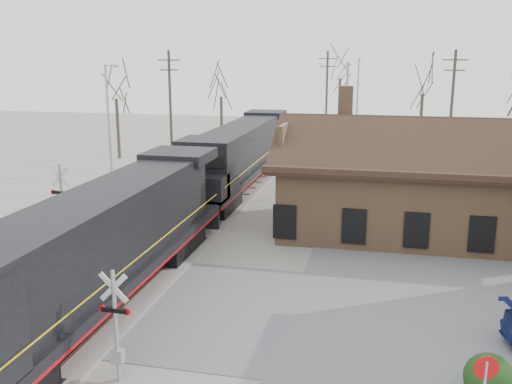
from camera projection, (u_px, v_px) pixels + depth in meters
The scene contains 21 objects.
ground at pixel (116, 299), 22.97m from camera, with size 140.00×140.00×0.00m, color #9F9A90.
road at pixel (116, 299), 22.97m from camera, with size 60.00×9.00×0.03m, color #5B5B60.
track_main at pixel (220, 205), 37.19m from camera, with size 3.40×90.00×0.24m.
track_siding at pixel (155, 201), 38.15m from camera, with size 3.40×90.00×0.24m.
depot at pixel (414, 190), 31.24m from camera, with size 15.20×9.31×7.90m.
locomotive_lead at pixel (86, 257), 20.42m from camera, with size 3.23×21.63×4.81m.
locomotive_trailing at pixel (238, 155), 41.20m from camera, with size 3.23×21.63×4.55m.
crossbuck_near at pixel (116, 329), 16.86m from camera, with size 1.01×0.26×3.53m.
crossbuck_far at pixel (63, 208), 29.07m from camera, with size 1.23×0.32×4.30m.
do_not_enter_sign at pixel (485, 380), 14.48m from camera, with size 0.65×0.19×2.21m.
hedge_a at pixel (489, 378), 16.06m from camera, with size 1.41×1.41×1.41m, color black.
streetlight_a at pixel (110, 121), 40.54m from camera, with size 0.25×2.04×8.99m.
streetlight_b at pixel (346, 121), 39.52m from camera, with size 0.25×2.04×9.14m.
streetlight_c at pixel (357, 102), 54.65m from camera, with size 0.25×2.04×9.41m.
utility_pole_a at pixel (170, 108), 48.25m from camera, with size 2.00×0.24×10.00m.
utility_pole_b at pixel (327, 96), 61.88m from camera, with size 2.00×0.24×10.03m.
utility_pole_c at pixel (451, 111), 45.90m from camera, with size 2.00×0.24×10.03m.
tree_a at pixel (116, 89), 53.09m from camera, with size 3.75×3.75×9.19m.
tree_b at pixel (221, 88), 59.87m from camera, with size 3.56×3.56×8.73m.
tree_c at pixel (340, 69), 68.32m from camera, with size 4.59×4.59×11.24m.
tree_d at pixel (423, 84), 55.61m from camera, with size 3.94×3.94×9.65m.
Camera 1 is at (10.20, -19.57, 9.56)m, focal length 40.00 mm.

